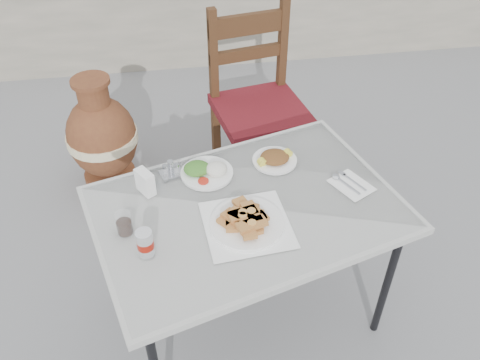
{
  "coord_description": "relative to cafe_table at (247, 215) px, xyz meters",
  "views": [
    {
      "loc": [
        -0.29,
        -1.4,
        2.02
      ],
      "look_at": [
        -0.07,
        0.01,
        0.78
      ],
      "focal_mm": 38.0,
      "sensor_mm": 36.0,
      "label": 1
    }
  ],
  "objects": [
    {
      "name": "ground",
      "position": [
        0.05,
        0.04,
        -0.64
      ],
      "size": [
        80.0,
        80.0,
        0.0
      ],
      "primitive_type": "plane",
      "color": "slate",
      "rests_on": "ground"
    },
    {
      "name": "cafe_table",
      "position": [
        0.0,
        0.0,
        0.0
      ],
      "size": [
        1.31,
        1.05,
        0.69
      ],
      "rotation": [
        0.0,
        0.0,
        0.28
      ],
      "color": "black",
      "rests_on": "ground"
    },
    {
      "name": "pide_plate",
      "position": [
        -0.02,
        -0.1,
        0.08
      ],
      "size": [
        0.33,
        0.33,
        0.06
      ],
      "rotation": [
        0.0,
        0.0,
        0.08
      ],
      "color": "white",
      "rests_on": "cafe_table"
    },
    {
      "name": "salad_rice_plate",
      "position": [
        -0.13,
        0.21,
        0.07
      ],
      "size": [
        0.21,
        0.21,
        0.05
      ],
      "color": "white",
      "rests_on": "cafe_table"
    },
    {
      "name": "salad_chopped_plate",
      "position": [
        0.16,
        0.25,
        0.06
      ],
      "size": [
        0.19,
        0.19,
        0.04
      ],
      "color": "white",
      "rests_on": "cafe_table"
    },
    {
      "name": "soda_can",
      "position": [
        -0.38,
        -0.18,
        0.1
      ],
      "size": [
        0.06,
        0.06,
        0.1
      ],
      "color": "white",
      "rests_on": "cafe_table"
    },
    {
      "name": "cola_glass",
      "position": [
        -0.45,
        -0.07,
        0.09
      ],
      "size": [
        0.06,
        0.06,
        0.09
      ],
      "color": "white",
      "rests_on": "cafe_table"
    },
    {
      "name": "napkin_holder",
      "position": [
        -0.38,
        0.14,
        0.1
      ],
      "size": [
        0.08,
        0.09,
        0.1
      ],
      "rotation": [
        0.0,
        0.0,
        0.57
      ],
      "color": "white",
      "rests_on": "cafe_table"
    },
    {
      "name": "condiment_caddy",
      "position": [
        -0.27,
        0.23,
        0.07
      ],
      "size": [
        0.11,
        0.09,
        0.06
      ],
      "rotation": [
        0.0,
        0.0,
        0.29
      ],
      "color": "silver",
      "rests_on": "cafe_table"
    },
    {
      "name": "cutlery_napkin",
      "position": [
        0.42,
        0.07,
        0.05
      ],
      "size": [
        0.18,
        0.2,
        0.01
      ],
      "rotation": [
        0.0,
        0.0,
        0.48
      ],
      "color": "white",
      "rests_on": "cafe_table"
    },
    {
      "name": "chair",
      "position": [
        0.21,
        0.94,
        -0.11
      ],
      "size": [
        0.54,
        0.54,
        1.04
      ],
      "rotation": [
        0.0,
        0.0,
        0.18
      ],
      "color": "#331C0E",
      "rests_on": "ground"
    },
    {
      "name": "terracotta_urn",
      "position": [
        -0.66,
        1.06,
        -0.32
      ],
      "size": [
        0.4,
        0.4,
        0.7
      ],
      "color": "brown",
      "rests_on": "ground"
    }
  ]
}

